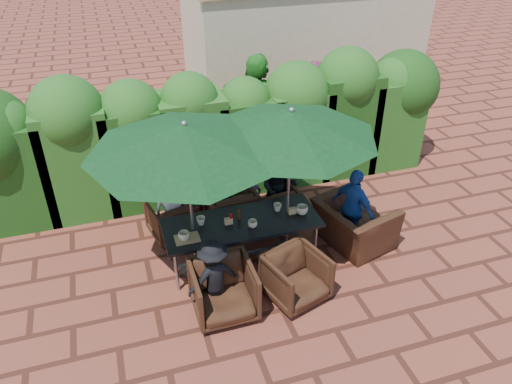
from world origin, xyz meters
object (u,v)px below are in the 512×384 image
object	(u,v)px
dining_table	(241,226)
chair_near_right	(296,275)
umbrella_right	(291,124)
chair_far_right	(271,202)
chair_far_left	(172,216)
chair_end_right	(355,217)
chair_near_left	(224,288)
chair_far_mid	(229,206)
umbrella_left	(185,138)

from	to	relation	value
dining_table	chair_near_right	size ratio (longest dim) A/B	2.96
umbrella_right	chair_far_right	distance (m)	2.01
chair_far_left	chair_end_right	world-z (taller)	chair_end_right
umbrella_right	dining_table	bearing A→B (deg)	-177.01
chair_far_right	chair_near_right	size ratio (longest dim) A/B	0.99
chair_end_right	chair_far_right	bearing A→B (deg)	32.53
chair_far_right	chair_near_left	distance (m)	2.25
chair_far_left	chair_far_mid	distance (m)	0.96
umbrella_left	chair_near_left	bearing A→B (deg)	-79.33
dining_table	chair_end_right	size ratio (longest dim) A/B	2.04
chair_far_left	chair_far_mid	bearing A→B (deg)	163.70
umbrella_right	chair_end_right	xyz separation A→B (m)	(1.11, -0.14, -1.71)
chair_far_mid	chair_near_left	bearing A→B (deg)	66.28
umbrella_left	chair_far_left	distance (m)	2.09
dining_table	umbrella_left	bearing A→B (deg)	176.37
chair_near_left	chair_far_mid	bearing A→B (deg)	72.83
chair_far_left	chair_near_left	size ratio (longest dim) A/B	0.86
dining_table	chair_far_mid	world-z (taller)	chair_far_mid
chair_far_left	chair_end_right	size ratio (longest dim) A/B	0.64
chair_near_left	umbrella_right	bearing A→B (deg)	37.70
chair_end_right	umbrella_right	bearing A→B (deg)	67.47
umbrella_left	chair_end_right	world-z (taller)	umbrella_left
chair_far_mid	chair_end_right	size ratio (longest dim) A/B	0.74
dining_table	chair_far_left	world-z (taller)	dining_table
chair_far_mid	chair_end_right	bearing A→B (deg)	143.32
umbrella_right	chair_far_left	xyz separation A→B (m)	(-1.66, 0.97, -1.85)
umbrella_left	chair_far_right	distance (m)	2.50
umbrella_right	chair_end_right	bearing A→B (deg)	-7.32
chair_far_mid	umbrella_right	bearing A→B (deg)	121.19
chair_near_right	chair_end_right	size ratio (longest dim) A/B	0.69
chair_far_left	chair_near_right	distance (m)	2.44
umbrella_left	chair_near_left	xyz separation A→B (m)	(0.19, -1.00, -1.79)
dining_table	chair_far_mid	distance (m)	0.98
chair_far_left	chair_near_right	xyz separation A→B (m)	(1.41, -1.99, 0.03)
chair_far_left	chair_far_mid	size ratio (longest dim) A/B	0.87
chair_far_mid	chair_end_right	world-z (taller)	chair_end_right
umbrella_right	chair_far_left	world-z (taller)	umbrella_right
umbrella_left	chair_near_left	distance (m)	2.06
chair_far_mid	chair_near_right	world-z (taller)	chair_far_mid
umbrella_right	chair_near_left	xyz separation A→B (m)	(-1.28, -1.00, -1.79)
umbrella_right	chair_near_left	distance (m)	2.42
chair_far_mid	chair_near_left	world-z (taller)	chair_near_left
umbrella_right	chair_near_left	size ratio (longest dim) A/B	2.95
chair_far_left	chair_near_left	bearing A→B (deg)	88.28
chair_end_right	umbrella_left	bearing A→B (deg)	71.48
dining_table	chair_far_left	bearing A→B (deg)	132.11
chair_end_right	chair_near_left	bearing A→B (deg)	94.46
chair_far_mid	chair_far_right	distance (m)	0.73
chair_far_right	chair_end_right	xyz separation A→B (m)	(1.08, -0.98, 0.11)
chair_far_mid	chair_end_right	xyz separation A→B (m)	(1.81, -1.04, 0.08)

